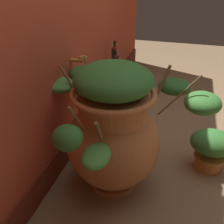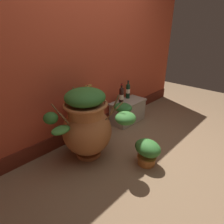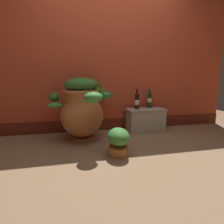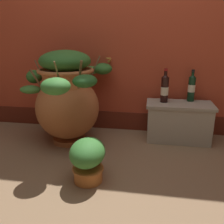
# 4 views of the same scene
# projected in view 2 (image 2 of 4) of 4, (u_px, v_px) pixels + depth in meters

# --- Properties ---
(ground_plane) EXTENTS (7.00, 7.00, 0.00)m
(ground_plane) POSITION_uv_depth(u_px,v_px,m) (153.00, 159.00, 2.33)
(ground_plane) COLOR #896B4C
(back_wall) EXTENTS (4.40, 0.33, 2.60)m
(back_wall) POSITION_uv_depth(u_px,v_px,m) (87.00, 46.00, 2.55)
(back_wall) COLOR #B74228
(back_wall) RESTS_ON ground_plane
(terracotta_urn) EXTENTS (0.86, 1.17, 0.90)m
(terracotta_urn) POSITION_uv_depth(u_px,v_px,m) (87.00, 123.00, 2.23)
(terracotta_urn) COLOR #B26638
(terracotta_urn) RESTS_ON ground_plane
(stone_ledge) EXTENTS (0.65, 0.33, 0.39)m
(stone_ledge) POSITION_uv_depth(u_px,v_px,m) (128.00, 111.00, 3.19)
(stone_ledge) COLOR #B2A893
(stone_ledge) RESTS_ON ground_plane
(wine_bottle_left) EXTENTS (0.07, 0.07, 0.32)m
(wine_bottle_left) POSITION_uv_depth(u_px,v_px,m) (128.00, 90.00, 3.19)
(wine_bottle_left) COLOR black
(wine_bottle_left) RESTS_ON stone_ledge
(wine_bottle_middle) EXTENTS (0.08, 0.08, 0.34)m
(wine_bottle_middle) POSITION_uv_depth(u_px,v_px,m) (121.00, 95.00, 2.97)
(wine_bottle_middle) COLOR black
(wine_bottle_middle) RESTS_ON stone_ledge
(potted_shrub) EXTENTS (0.25, 0.32, 0.33)m
(potted_shrub) POSITION_uv_depth(u_px,v_px,m) (147.00, 151.00, 2.18)
(potted_shrub) COLOR #C17033
(potted_shrub) RESTS_ON ground_plane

